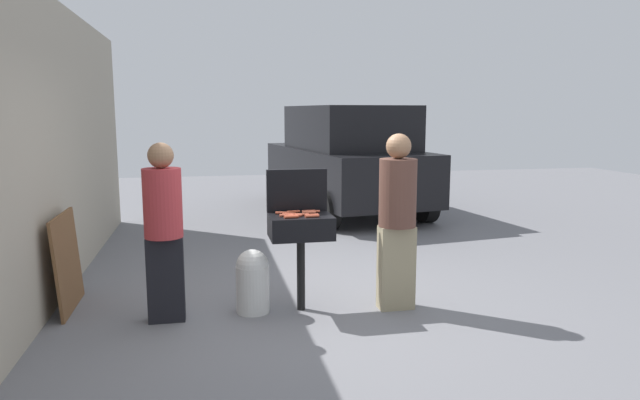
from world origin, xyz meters
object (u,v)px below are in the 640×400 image
at_px(hot_dog_1, 289,214).
at_px(hot_dog_5, 312,216).
at_px(hot_dog_6, 286,215).
at_px(hot_dog_12, 311,215).
at_px(hot_dog_11, 313,212).
at_px(hot_dog_7, 295,216).
at_px(hot_dog_0, 292,217).
at_px(hot_dog_9, 291,216).
at_px(person_left, 164,226).
at_px(leaning_board, 67,262).
at_px(person_right, 397,215).
at_px(hot_dog_4, 302,215).
at_px(hot_dog_10, 309,213).
at_px(propane_tank, 253,280).
at_px(parked_minivan, 346,159).
at_px(hot_dog_3, 293,212).
at_px(hot_dog_8, 308,211).
at_px(hot_dog_2, 282,213).
at_px(bbq_grill, 301,230).

bearing_deg(hot_dog_1, hot_dog_5, -36.84).
relative_size(hot_dog_6, hot_dog_12, 1.00).
bearing_deg(hot_dog_5, hot_dog_11, 77.26).
xyz_separation_m(hot_dog_1, hot_dog_12, (0.20, -0.10, 0.00)).
relative_size(hot_dog_7, hot_dog_11, 1.00).
bearing_deg(hot_dog_0, hot_dog_9, 96.48).
bearing_deg(hot_dog_12, hot_dog_7, 178.28).
xyz_separation_m(hot_dog_1, person_left, (-1.16, -0.06, -0.06)).
relative_size(hot_dog_5, leaning_board, 0.14).
xyz_separation_m(hot_dog_12, person_right, (0.83, -0.06, -0.02)).
xyz_separation_m(hot_dog_0, hot_dog_4, (0.12, 0.10, 0.00)).
bearing_deg(person_right, hot_dog_6, 11.15).
bearing_deg(hot_dog_7, hot_dog_10, 40.63).
height_order(hot_dog_5, propane_tank, hot_dog_5).
relative_size(propane_tank, parked_minivan, 0.13).
distance_m(hot_dog_3, hot_dog_11, 0.19).
bearing_deg(hot_dog_5, person_right, -0.74).
xyz_separation_m(propane_tank, leaning_board, (-1.76, 0.45, 0.15)).
distance_m(hot_dog_0, parked_minivan, 5.73).
relative_size(hot_dog_11, person_left, 0.08).
distance_m(hot_dog_8, hot_dog_9, 0.32).
relative_size(hot_dog_5, hot_dog_6, 1.00).
distance_m(hot_dog_1, hot_dog_11, 0.26).
xyz_separation_m(hot_dog_8, person_right, (0.82, -0.28, -0.02)).
bearing_deg(hot_dog_7, hot_dog_6, 158.24).
bearing_deg(hot_dog_5, hot_dog_1, 143.16).
xyz_separation_m(hot_dog_9, person_left, (-1.16, 0.06, -0.06)).
relative_size(hot_dog_4, hot_dog_5, 1.00).
height_order(hot_dog_4, parked_minivan, parked_minivan).
relative_size(person_left, parked_minivan, 0.36).
bearing_deg(hot_dog_3, person_right, -16.16).
bearing_deg(hot_dog_10, hot_dog_7, -139.37).
distance_m(hot_dog_4, hot_dog_9, 0.14).
distance_m(hot_dog_2, person_right, 1.11).
bearing_deg(hot_dog_7, hot_dog_2, 119.85).
bearing_deg(hot_dog_7, bbq_grill, 48.44).
xyz_separation_m(hot_dog_2, hot_dog_10, (0.26, -0.04, 0.00)).
distance_m(hot_dog_7, propane_tank, 0.75).
relative_size(hot_dog_6, hot_dog_7, 1.00).
xyz_separation_m(hot_dog_3, hot_dog_6, (-0.09, -0.18, 0.00)).
height_order(hot_dog_1, leaning_board, hot_dog_1).
bearing_deg(hot_dog_3, hot_dog_12, -57.26).
distance_m(hot_dog_5, person_right, 0.83).
relative_size(hot_dog_6, hot_dog_10, 1.00).
bearing_deg(hot_dog_11, hot_dog_10, -141.78).
relative_size(hot_dog_2, hot_dog_9, 1.00).
bearing_deg(hot_dog_12, bbq_grill, 138.13).
relative_size(hot_dog_2, hot_dog_8, 1.00).
height_order(hot_dog_10, leaning_board, hot_dog_10).
bearing_deg(hot_dog_9, hot_dog_10, 39.97).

